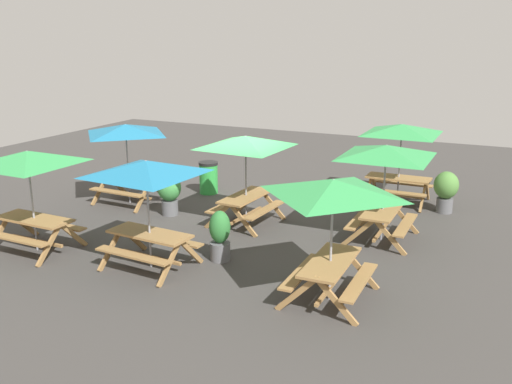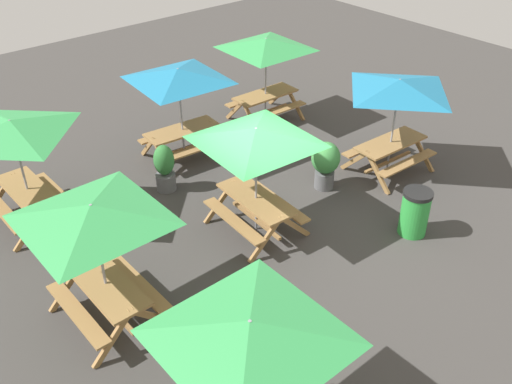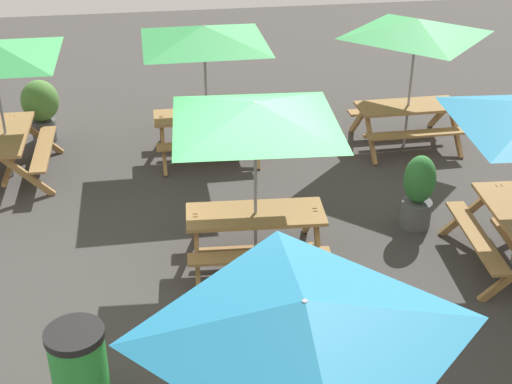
# 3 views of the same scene
# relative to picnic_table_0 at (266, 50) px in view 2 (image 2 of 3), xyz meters

# --- Properties ---
(ground_plane) EXTENTS (27.71, 27.71, 0.00)m
(ground_plane) POSITION_rel_picnic_table_0_xyz_m (3.21, 3.83, -1.99)
(ground_plane) COLOR #3D3A38
(ground_plane) RESTS_ON ground
(picnic_table_0) EXTENTS (2.83, 2.83, 2.34)m
(picnic_table_0) POSITION_rel_picnic_table_0_xyz_m (0.00, 0.00, 0.00)
(picnic_table_0) COLOR olive
(picnic_table_0) RESTS_ON ground
(picnic_table_1) EXTENTS (2.82, 2.82, 2.34)m
(picnic_table_1) POSITION_rel_picnic_table_0_xyz_m (3.49, 3.70, 0.00)
(picnic_table_1) COLOR olive
(picnic_table_1) RESTS_ON ground
(picnic_table_2) EXTENTS (2.03, 2.03, 2.34)m
(picnic_table_2) POSITION_rel_picnic_table_0_xyz_m (6.80, 0.45, 0.00)
(picnic_table_2) COLOR olive
(picnic_table_2) RESTS_ON ground
(picnic_table_3) EXTENTS (2.09, 2.09, 2.34)m
(picnic_table_3) POSITION_rel_picnic_table_0_xyz_m (-0.41, 3.95, 0.00)
(picnic_table_3) COLOR olive
(picnic_table_3) RESTS_ON ground
(picnic_table_4) EXTENTS (2.82, 2.82, 2.34)m
(picnic_table_4) POSITION_rel_picnic_table_0_xyz_m (2.92, 0.30, 0.00)
(picnic_table_4) COLOR olive
(picnic_table_4) RESTS_ON ground
(picnic_table_5) EXTENTS (2.83, 2.83, 2.34)m
(picnic_table_5) POSITION_rel_picnic_table_0_xyz_m (6.93, 4.01, 0.00)
(picnic_table_5) COLOR olive
(picnic_table_5) RESTS_ON ground
(picnic_table_6) EXTENTS (2.83, 2.83, 2.34)m
(picnic_table_6) POSITION_rel_picnic_table_0_xyz_m (6.63, 7.29, 0.00)
(picnic_table_6) COLOR olive
(picnic_table_6) RESTS_ON ground
(trash_bin_green) EXTENTS (0.59, 0.59, 0.98)m
(trash_bin_green) POSITION_rel_picnic_table_0_xyz_m (1.16, 5.83, -1.49)
(trash_bin_green) COLOR green
(trash_bin_green) RESTS_ON ground
(potted_plant_0) EXTENTS (0.64, 0.64, 1.13)m
(potted_plant_0) POSITION_rel_picnic_table_0_xyz_m (1.29, 3.49, -1.34)
(potted_plant_0) COLOR #59595B
(potted_plant_0) RESTS_ON ground
(potted_plant_2) EXTENTS (0.46, 0.46, 1.12)m
(potted_plant_2) POSITION_rel_picnic_table_0_xyz_m (4.06, 1.25, -1.42)
(potted_plant_2) COLOR #59595B
(potted_plant_2) RESTS_ON ground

